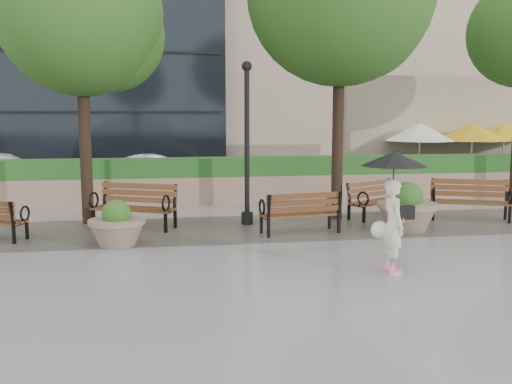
{
  "coord_description": "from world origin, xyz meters",
  "views": [
    {
      "loc": [
        -1.91,
        -9.88,
        2.66
      ],
      "look_at": [
        -0.12,
        1.23,
        1.1
      ],
      "focal_mm": 40.0,
      "sensor_mm": 36.0,
      "label": 1
    }
  ],
  "objects": [
    {
      "name": "ground",
      "position": [
        0.0,
        0.0,
        0.0
      ],
      "size": [
        100.0,
        100.0,
        0.0
      ],
      "primitive_type": "plane",
      "color": "gray",
      "rests_on": "ground"
    },
    {
      "name": "cobble_strip",
      "position": [
        0.0,
        3.0,
        0.01
      ],
      "size": [
        28.0,
        3.2,
        0.01
      ],
      "primitive_type": "cube",
      "color": "#383330",
      "rests_on": "ground"
    },
    {
      "name": "hedge_wall",
      "position": [
        0.0,
        7.0,
        0.66
      ],
      "size": [
        24.0,
        0.8,
        1.35
      ],
      "color": "#987662",
      "rests_on": "ground"
    },
    {
      "name": "cafe_wall",
      "position": [
        9.5,
        10.0,
        2.0
      ],
      "size": [
        10.0,
        0.6,
        4.0
      ],
      "primitive_type": "cube",
      "color": "tan",
      "rests_on": "ground"
    },
    {
      "name": "cafe_hedge",
      "position": [
        9.0,
        7.8,
        0.45
      ],
      "size": [
        8.0,
        0.5,
        0.9
      ],
      "primitive_type": "cube",
      "color": "#204E1A",
      "rests_on": "ground"
    },
    {
      "name": "asphalt_street",
      "position": [
        0.0,
        11.0,
        0.0
      ],
      "size": [
        40.0,
        7.0,
        0.0
      ],
      "primitive_type": "cube",
      "color": "black",
      "rests_on": "ground"
    },
    {
      "name": "bench_1",
      "position": [
        -2.62,
        3.42,
        0.31
      ],
      "size": [
        2.04,
        1.49,
        1.03
      ],
      "rotation": [
        0.0,
        0.0,
        -0.43
      ],
      "color": "brown",
      "rests_on": "ground"
    },
    {
      "name": "bench_2",
      "position": [
        1.05,
        2.25,
        0.28
      ],
      "size": [
        1.83,
        0.95,
        0.94
      ],
      "rotation": [
        0.0,
        0.0,
        3.29
      ],
      "color": "brown",
      "rests_on": "ground"
    },
    {
      "name": "bench_3",
      "position": [
        3.45,
        3.83,
        0.28
      ],
      "size": [
        1.82,
        1.46,
        0.92
      ],
      "rotation": [
        0.0,
        0.0,
        0.53
      ],
      "color": "brown",
      "rests_on": "ground"
    },
    {
      "name": "bench_4",
      "position": [
        5.61,
        3.13,
        0.3
      ],
      "size": [
        2.0,
        1.39,
        1.0
      ],
      "rotation": [
        0.0,
        0.0,
        -0.39
      ],
      "color": "brown",
      "rests_on": "ground"
    },
    {
      "name": "planter_left",
      "position": [
        -2.88,
        1.66,
        0.37
      ],
      "size": [
        1.13,
        1.13,
        0.95
      ],
      "color": "#7F6B56",
      "rests_on": "ground"
    },
    {
      "name": "planter_right",
      "position": [
        3.5,
        2.13,
        0.44
      ],
      "size": [
        1.34,
        1.34,
        1.13
      ],
      "color": "#7F6B56",
      "rests_on": "ground"
    },
    {
      "name": "lamppost",
      "position": [
        0.03,
        3.47,
        1.69
      ],
      "size": [
        0.28,
        0.28,
        3.86
      ],
      "color": "black",
      "rests_on": "ground"
    },
    {
      "name": "tree_0",
      "position": [
        -3.61,
        4.3,
        4.83
      ],
      "size": [
        3.86,
        3.83,
        6.87
      ],
      "color": "black",
      "rests_on": "ground"
    },
    {
      "name": "patio_umb_white",
      "position": [
        6.97,
        9.0,
        1.99
      ],
      "size": [
        2.5,
        2.5,
        2.3
      ],
      "color": "black",
      "rests_on": "ground"
    },
    {
      "name": "patio_umb_yellow_a",
      "position": [
        8.87,
        8.87,
        1.99
      ],
      "size": [
        2.5,
        2.5,
        2.3
      ],
      "color": "black",
      "rests_on": "ground"
    },
    {
      "name": "patio_umb_yellow_b",
      "position": [
        10.22,
        9.06,
        1.99
      ],
      "size": [
        2.5,
        2.5,
        2.3
      ],
      "color": "black",
      "rests_on": "ground"
    },
    {
      "name": "car_left",
      "position": [
        -7.07,
        9.59,
        0.69
      ],
      "size": [
        5.06,
        2.94,
        1.38
      ],
      "primitive_type": "imported",
      "rotation": [
        0.0,
        0.0,
        1.79
      ],
      "color": "silver",
      "rests_on": "ground"
    },
    {
      "name": "car_right",
      "position": [
        -2.08,
        10.38,
        0.61
      ],
      "size": [
        3.88,
        2.11,
        1.21
      ],
      "primitive_type": "imported",
      "rotation": [
        0.0,
        0.0,
        1.81
      ],
      "color": "silver",
      "rests_on": "ground"
    },
    {
      "name": "pedestrian",
      "position": [
        1.83,
        -1.01,
        1.23
      ],
      "size": [
        1.1,
        1.1,
        2.03
      ],
      "rotation": [
        0.0,
        0.0,
        1.55
      ],
      "color": "beige",
      "rests_on": "ground"
    }
  ]
}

